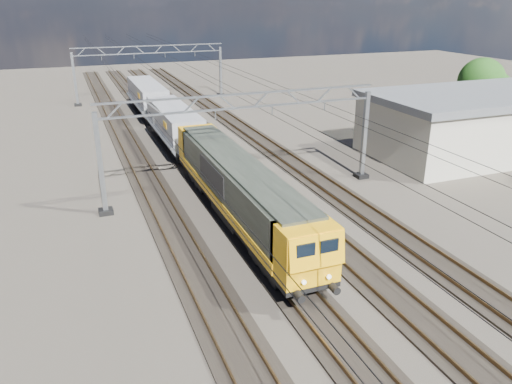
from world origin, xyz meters
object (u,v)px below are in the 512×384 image
object	(u,v)px
catenary_gantry_far	(151,71)
locomotive	(238,187)
hopper_wagon_mid	(147,96)
hopper_wagon_lead	(174,123)
tree_far	(485,83)
industrial_shed	(475,123)
catenary_gantry_mid	(245,140)

from	to	relation	value
catenary_gantry_far	locomotive	distance (m)	40.40
hopper_wagon_mid	hopper_wagon_lead	bearing A→B (deg)	-90.00
tree_far	industrial_shed	bearing A→B (deg)	-136.88
hopper_wagon_lead	locomotive	bearing A→B (deg)	-90.00
catenary_gantry_far	hopper_wagon_lead	distance (m)	22.77
catenary_gantry_far	industrial_shed	distance (m)	40.51
catenary_gantry_far	catenary_gantry_mid	bearing A→B (deg)	-90.00
catenary_gantry_mid	hopper_wagon_mid	world-z (taller)	catenary_gantry_mid
hopper_wagon_lead	catenary_gantry_far	bearing A→B (deg)	84.95
locomotive	industrial_shed	distance (m)	24.82
locomotive	industrial_shed	size ratio (longest dim) A/B	1.13
catenary_gantry_far	locomotive	size ratio (longest dim) A/B	0.94
catenary_gantry_mid	locomotive	bearing A→B (deg)	-114.84
catenary_gantry_far	industrial_shed	size ratio (longest dim) A/B	1.07
catenary_gantry_far	hopper_wagon_mid	bearing A→B (deg)	-103.36
locomotive	tree_far	distance (m)	35.33
catenary_gantry_mid	hopper_wagon_mid	distance (m)	27.70
catenary_gantry_far	tree_far	bearing A→B (deg)	-40.85
catenary_gantry_mid	catenary_gantry_far	distance (m)	36.00
catenary_gantry_mid	catenary_gantry_far	xyz separation A→B (m)	(0.00, 36.00, 0.00)
tree_far	catenary_gantry_mid	bearing A→B (deg)	-162.11
hopper_wagon_mid	tree_far	xyz separation A→B (m)	(32.32, -17.79, 2.29)
industrial_shed	tree_far	world-z (taller)	tree_far
locomotive	catenary_gantry_far	bearing A→B (deg)	87.16
hopper_wagon_lead	hopper_wagon_mid	bearing A→B (deg)	90.00
hopper_wagon_lead	hopper_wagon_mid	xyz separation A→B (m)	(0.00, 14.20, 0.00)
tree_far	hopper_wagon_mid	bearing A→B (deg)	151.17
hopper_wagon_mid	industrial_shed	world-z (taller)	industrial_shed
catenary_gantry_mid	locomotive	distance (m)	5.02
catenary_gantry_mid	industrial_shed	world-z (taller)	catenary_gantry_mid
catenary_gantry_far	hopper_wagon_mid	xyz separation A→B (m)	(-2.00, -8.43, -1.67)
hopper_wagon_mid	tree_far	world-z (taller)	tree_far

